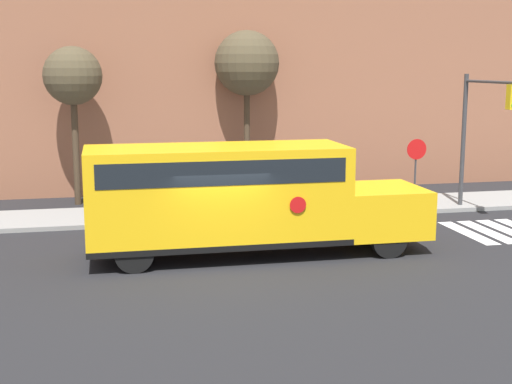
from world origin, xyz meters
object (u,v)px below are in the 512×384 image
(traffic_light, at_px, (480,122))
(tree_near_sidewalk, at_px, (73,77))
(school_bus, at_px, (238,195))
(tree_far_sidewalk, at_px, (247,64))
(stop_sign, at_px, (416,164))

(traffic_light, bearing_deg, tree_near_sidewalk, 160.51)
(school_bus, height_order, tree_far_sidewalk, tree_far_sidewalk)
(school_bus, distance_m, stop_sign, 8.63)
(stop_sign, relative_size, tree_near_sidewalk, 0.45)
(tree_near_sidewalk, xyz_separation_m, tree_far_sidewalk, (6.74, 0.69, 0.49))
(tree_far_sidewalk, bearing_deg, stop_sign, -42.29)
(tree_near_sidewalk, bearing_deg, tree_far_sidewalk, 5.86)
(stop_sign, height_order, tree_far_sidewalk, tree_far_sidewalk)
(school_bus, bearing_deg, stop_sign, 31.57)
(stop_sign, xyz_separation_m, tree_near_sidewalk, (-11.97, 4.06, 3.02))
(school_bus, height_order, tree_near_sidewalk, tree_near_sidewalk)
(tree_near_sidewalk, bearing_deg, stop_sign, -18.75)
(school_bus, distance_m, tree_far_sidewalk, 10.16)
(traffic_light, bearing_deg, tree_far_sidewalk, 141.92)
(traffic_light, distance_m, tree_far_sidewalk, 9.32)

